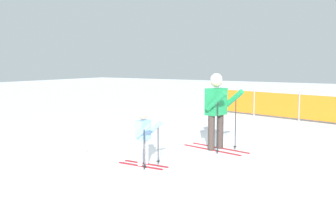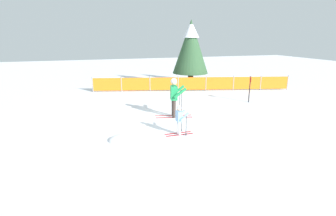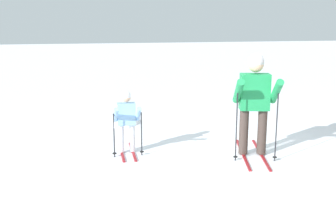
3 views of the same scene
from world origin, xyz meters
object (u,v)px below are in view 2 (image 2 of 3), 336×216
at_px(skier_child, 179,118).
at_px(conifer_near, 191,46).
at_px(conifer_far, 193,56).
at_px(skier_adult, 174,94).
at_px(trail_marker, 250,86).
at_px(safety_fence, 192,84).

height_order(skier_child, conifer_near, conifer_near).
xyz_separation_m(skier_child, conifer_far, (4.76, 10.31, 1.31)).
distance_m(skier_adult, trail_marker, 4.80).
bearing_deg(trail_marker, conifer_far, 93.13).
distance_m(conifer_far, conifer_near, 2.32).
xyz_separation_m(skier_child, conifer_near, (3.80, 8.37, 2.14)).
bearing_deg(safety_fence, trail_marker, -64.22).
bearing_deg(safety_fence, conifer_near, 73.09).
bearing_deg(skier_adult, conifer_near, 75.01).
height_order(safety_fence, trail_marker, trail_marker).
relative_size(safety_fence, conifer_far, 3.90).
height_order(skier_adult, trail_marker, skier_adult).
relative_size(skier_child, safety_fence, 0.09).
xyz_separation_m(conifer_near, trail_marker, (1.34, -5.05, -1.90)).
distance_m(skier_adult, safety_fence, 5.72).
relative_size(skier_adult, safety_fence, 0.14).
bearing_deg(conifer_near, conifer_far, 63.74).
distance_m(skier_child, trail_marker, 6.12).
distance_m(skier_child, conifer_far, 11.43).
distance_m(conifer_far, trail_marker, 7.08).
height_order(safety_fence, conifer_near, conifer_near).
bearing_deg(conifer_far, safety_fence, -112.50).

